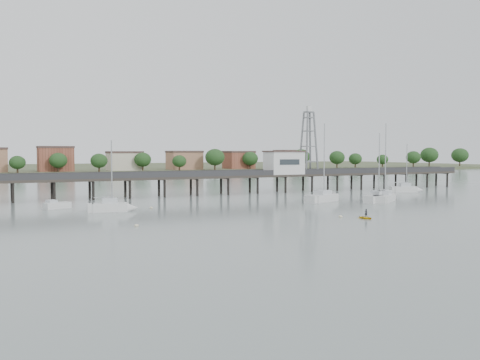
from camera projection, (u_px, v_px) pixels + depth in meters
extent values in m
plane|color=slate|center=(366.00, 239.00, 55.38)|extent=(500.00, 500.00, 0.00)
cube|color=#2D2823|center=(178.00, 178.00, 109.27)|extent=(150.00, 5.00, 0.50)
cube|color=#333335|center=(182.00, 174.00, 107.06)|extent=(150.00, 0.12, 1.10)
cube|color=#333335|center=(174.00, 173.00, 111.39)|extent=(150.00, 0.12, 1.10)
cylinder|color=black|center=(181.00, 188.00, 107.66)|extent=(0.50, 0.50, 4.40)
cylinder|color=black|center=(175.00, 187.00, 111.08)|extent=(0.50, 0.50, 4.40)
cylinder|color=black|center=(447.00, 180.00, 139.03)|extent=(0.50, 0.50, 4.40)
cylinder|color=black|center=(436.00, 179.00, 142.46)|extent=(0.50, 0.50, 4.40)
cube|color=silver|center=(284.00, 163.00, 119.87)|extent=(8.00, 5.00, 5.00)
cube|color=#4C3833|center=(284.00, 151.00, 119.73)|extent=(8.40, 5.40, 0.30)
cube|color=slate|center=(309.00, 112.00, 122.05)|extent=(1.80, 1.80, 0.30)
cube|color=silver|center=(309.00, 109.00, 122.01)|extent=(0.90, 0.90, 1.20)
cube|color=silver|center=(378.00, 199.00, 96.23)|extent=(6.35, 4.56, 1.65)
cone|color=silver|center=(387.00, 198.00, 99.07)|extent=(3.20, 3.12, 2.30)
cube|color=silver|center=(378.00, 193.00, 96.17)|extent=(3.16, 2.77, 0.75)
cylinder|color=#A5A8AA|center=(379.00, 164.00, 96.21)|extent=(0.18, 0.18, 11.11)
cylinder|color=#A5A8AA|center=(375.00, 190.00, 95.39)|extent=(3.19, 1.54, 0.12)
cube|color=silver|center=(384.00, 199.00, 96.84)|extent=(7.10, 6.28, 1.65)
cone|color=silver|center=(389.00, 197.00, 100.64)|extent=(3.90, 3.86, 2.67)
cube|color=silver|center=(384.00, 193.00, 96.77)|extent=(3.73, 3.55, 0.75)
cylinder|color=#A5A8AA|center=(385.00, 159.00, 96.88)|extent=(0.18, 0.18, 12.89)
cylinder|color=#A5A8AA|center=(383.00, 190.00, 95.73)|extent=(3.27, 2.51, 0.12)
cube|color=silver|center=(110.00, 208.00, 80.63)|extent=(5.27, 2.66, 1.65)
cone|color=silver|center=(131.00, 208.00, 81.57)|extent=(2.36, 2.24, 1.96)
cube|color=silver|center=(110.00, 201.00, 80.57)|extent=(2.44, 1.87, 0.75)
cylinder|color=#A5A8AA|center=(112.00, 172.00, 80.44)|extent=(0.18, 0.18, 9.46)
cylinder|color=#A5A8AA|center=(104.00, 197.00, 80.29)|extent=(2.93, 0.53, 0.12)
cube|color=silver|center=(405.00, 190.00, 119.67)|extent=(5.44, 3.64, 1.65)
cone|color=silver|center=(419.00, 190.00, 119.93)|extent=(2.68, 2.59, 1.97)
cube|color=silver|center=(405.00, 185.00, 119.61)|extent=(2.67, 2.28, 0.75)
cylinder|color=#A5A8AA|center=(407.00, 165.00, 119.41)|extent=(0.18, 0.18, 9.51)
cylinder|color=#A5A8AA|center=(401.00, 182.00, 119.51)|extent=(2.81, 1.16, 0.12)
cube|color=silver|center=(322.00, 199.00, 97.21)|extent=(7.37, 5.20, 1.65)
cone|color=silver|center=(335.00, 197.00, 100.46)|extent=(3.70, 3.60, 2.67)
cube|color=silver|center=(323.00, 192.00, 97.15)|extent=(3.66, 3.18, 0.75)
cylinder|color=#A5A8AA|center=(324.00, 159.00, 97.19)|extent=(0.18, 0.18, 12.89)
cylinder|color=#A5A8AA|center=(319.00, 190.00, 96.26)|extent=(3.72, 1.72, 0.12)
cube|color=silver|center=(57.00, 206.00, 85.05)|extent=(4.48, 3.18, 1.15)
cube|color=silver|center=(52.00, 202.00, 84.33)|extent=(1.80, 1.80, 0.69)
imported|color=yellow|center=(366.00, 219.00, 72.08)|extent=(1.68, 0.50, 2.34)
imported|color=black|center=(366.00, 219.00, 72.08)|extent=(0.66, 1.15, 0.26)
ellipsoid|color=beige|center=(136.00, 226.00, 64.65)|extent=(0.56, 0.56, 0.39)
ellipsoid|color=beige|center=(322.00, 199.00, 101.74)|extent=(0.56, 0.56, 0.39)
ellipsoid|color=beige|center=(341.00, 217.00, 73.68)|extent=(0.56, 0.56, 0.39)
ellipsoid|color=beige|center=(151.00, 208.00, 85.25)|extent=(0.56, 0.56, 0.39)
cube|color=#475133|center=(62.00, 168.00, 276.20)|extent=(500.00, 170.00, 1.40)
cube|color=brown|center=(55.00, 160.00, 215.74)|extent=(13.00, 10.50, 9.00)
cube|color=brown|center=(124.00, 160.00, 227.78)|extent=(13.00, 10.50, 9.00)
cube|color=brown|center=(184.00, 159.00, 239.38)|extent=(13.00, 10.50, 9.00)
cube|color=brown|center=(239.00, 159.00, 250.98)|extent=(13.00, 10.50, 9.00)
cube|color=brown|center=(290.00, 159.00, 263.02)|extent=(13.00, 10.50, 9.00)
ellipsoid|color=#1D3917|center=(86.00, 160.00, 209.21)|extent=(8.00, 8.00, 6.80)
ellipsoid|color=#1D3917|center=(338.00, 158.00, 260.78)|extent=(8.00, 8.00, 6.80)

